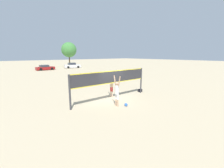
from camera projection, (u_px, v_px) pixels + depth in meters
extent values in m
plane|color=#C6B28C|center=(112.00, 100.00, 12.76)|extent=(200.00, 200.00, 0.00)
cylinder|color=#38383D|center=(70.00, 92.00, 10.20)|extent=(0.14, 0.14, 2.47)
cylinder|color=#38383D|center=(141.00, 81.00, 14.85)|extent=(0.14, 0.14, 2.47)
cube|color=#2D2D33|center=(112.00, 77.00, 12.39)|extent=(7.33, 0.02, 1.04)
cube|color=yellow|center=(112.00, 71.00, 12.29)|extent=(7.33, 0.03, 0.06)
cube|color=yellow|center=(112.00, 83.00, 12.48)|extent=(7.33, 0.03, 0.06)
cylinder|color=tan|center=(118.00, 103.00, 11.04)|extent=(0.11, 0.11, 0.51)
cylinder|color=white|center=(118.00, 97.00, 10.95)|extent=(0.12, 0.12, 0.42)
cylinder|color=tan|center=(116.00, 102.00, 11.19)|extent=(0.11, 0.11, 0.51)
cylinder|color=white|center=(116.00, 96.00, 11.10)|extent=(0.12, 0.12, 0.42)
cylinder|color=white|center=(117.00, 90.00, 10.92)|extent=(0.28, 0.28, 0.66)
sphere|color=tan|center=(117.00, 84.00, 10.83)|extent=(0.26, 0.26, 0.26)
cylinder|color=tan|center=(119.00, 81.00, 10.61)|extent=(0.08, 0.23, 0.74)
cylinder|color=tan|center=(115.00, 80.00, 10.98)|extent=(0.08, 0.23, 0.74)
cylinder|color=beige|center=(111.00, 94.00, 13.65)|extent=(0.11, 0.11, 0.50)
cylinder|color=red|center=(111.00, 89.00, 13.57)|extent=(0.12, 0.12, 0.41)
cylinder|color=beige|center=(112.00, 94.00, 13.50)|extent=(0.11, 0.11, 0.50)
cylinder|color=red|center=(112.00, 89.00, 13.41)|extent=(0.12, 0.12, 0.41)
cylinder|color=beige|center=(111.00, 83.00, 13.39)|extent=(0.28, 0.28, 0.65)
sphere|color=beige|center=(111.00, 78.00, 13.30)|extent=(0.25, 0.25, 0.25)
cylinder|color=beige|center=(110.00, 76.00, 13.45)|extent=(0.08, 0.23, 0.73)
cylinder|color=beige|center=(113.00, 77.00, 13.07)|extent=(0.08, 0.23, 0.73)
sphere|color=blue|center=(126.00, 105.00, 11.11)|extent=(0.24, 0.24, 0.24)
cube|color=black|center=(140.00, 90.00, 15.46)|extent=(0.41, 0.30, 0.27)
cube|color=silver|center=(73.00, 66.00, 42.72)|extent=(4.75, 2.80, 0.80)
cube|color=#2D333D|center=(72.00, 64.00, 42.49)|extent=(2.34, 2.10, 0.56)
cylinder|color=black|center=(77.00, 66.00, 44.12)|extent=(0.67, 0.36, 0.64)
cylinder|color=black|center=(78.00, 67.00, 42.59)|extent=(0.67, 0.36, 0.64)
cylinder|color=black|center=(67.00, 67.00, 42.93)|extent=(0.67, 0.36, 0.64)
cylinder|color=black|center=(68.00, 67.00, 41.40)|extent=(0.67, 0.36, 0.64)
cube|color=maroon|center=(45.00, 68.00, 36.98)|extent=(4.26, 1.99, 0.66)
cube|color=#2D333D|center=(44.00, 66.00, 36.74)|extent=(1.95, 1.77, 0.48)
cylinder|color=black|center=(49.00, 68.00, 38.50)|extent=(0.65, 0.24, 0.64)
cylinder|color=black|center=(52.00, 69.00, 37.21)|extent=(0.65, 0.24, 0.64)
cylinder|color=black|center=(39.00, 69.00, 36.82)|extent=(0.65, 0.24, 0.64)
cylinder|color=black|center=(41.00, 69.00, 35.52)|extent=(0.65, 0.24, 0.64)
cylinder|color=#4C3823|center=(69.00, 60.00, 49.25)|extent=(0.35, 0.35, 3.96)
sphere|color=#42843D|center=(69.00, 50.00, 48.61)|extent=(4.84, 4.84, 4.84)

